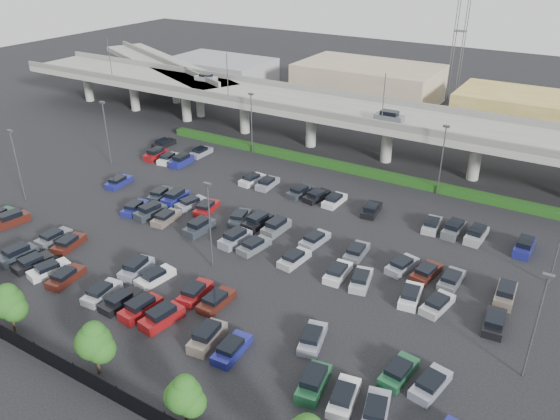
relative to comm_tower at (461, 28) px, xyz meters
name	(u,v)px	position (x,y,z in m)	size (l,w,h in m)	color
ground	(252,236)	(-4.00, -74.00, -15.61)	(280.00, 280.00, 0.00)	black
overpass	(359,115)	(-4.17, -41.99, -8.64)	(150.00, 13.00, 15.80)	gray
on_ramp	(164,67)	(-56.10, -30.95, -8.76)	(50.93, 30.13, 8.80)	gray
hedge	(340,166)	(-4.00, -49.00, -15.06)	(66.00, 1.60, 1.10)	#1A4313
fence	(66,368)	(-4.05, -102.00, -14.71)	(70.00, 0.10, 2.00)	black
tree_row	(81,336)	(-3.30, -100.53, -12.09)	(65.07, 3.66, 5.94)	#332316
parked_cars	(244,244)	(-3.12, -76.88, -15.00)	(62.84, 41.58, 1.67)	#2B3138
light_poles	(232,178)	(-8.12, -72.00, -9.37)	(66.90, 48.38, 10.30)	#4C4C51
distant_buildings	(478,102)	(8.38, -12.19, -11.87)	(138.00, 24.00, 9.00)	gray
comm_tower	(461,28)	(0.00, 0.00, 0.00)	(2.40, 2.40, 30.00)	#4C4C51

